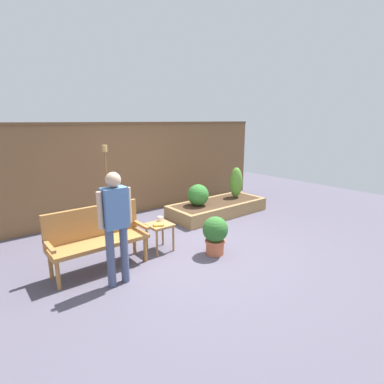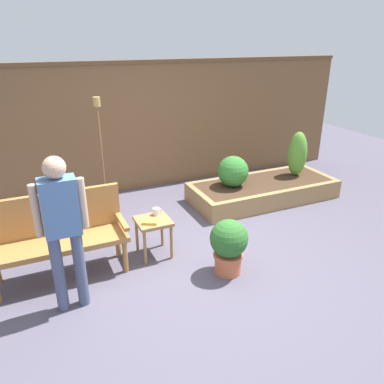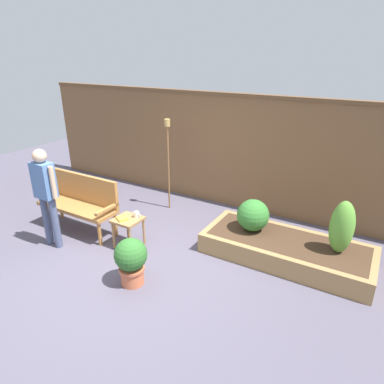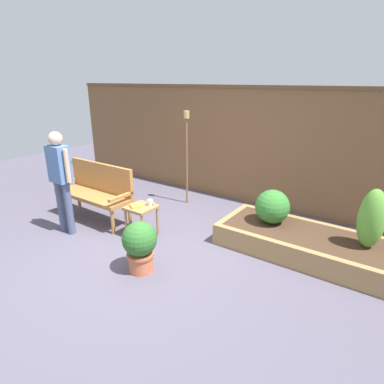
{
  "view_description": "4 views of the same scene",
  "coord_description": "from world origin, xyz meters",
  "views": [
    {
      "loc": [
        -2.97,
        -3.81,
        2.2
      ],
      "look_at": [
        0.61,
        0.66,
        0.83
      ],
      "focal_mm": 28.28,
      "sensor_mm": 36.0,
      "label": 1
    },
    {
      "loc": [
        -1.56,
        -3.46,
        2.48
      ],
      "look_at": [
        0.34,
        0.75,
        0.56
      ],
      "focal_mm": 34.8,
      "sensor_mm": 36.0,
      "label": 2
    },
    {
      "loc": [
        2.84,
        -3.15,
        2.83
      ],
      "look_at": [
        0.41,
        0.97,
        0.85
      ],
      "focal_mm": 31.84,
      "sensor_mm": 36.0,
      "label": 3
    },
    {
      "loc": [
        2.8,
        -2.81,
        2.26
      ],
      "look_at": [
        0.19,
        0.86,
        0.67
      ],
      "focal_mm": 30.01,
      "sensor_mm": 36.0,
      "label": 4
    }
  ],
  "objects": [
    {
      "name": "ground_plane",
      "position": [
        0.0,
        0.0,
        0.0
      ],
      "size": [
        14.0,
        14.0,
        0.0
      ],
      "primitive_type": "plane",
      "color": "#514C5B"
    },
    {
      "name": "fence_back",
      "position": [
        0.0,
        2.6,
        1.09
      ],
      "size": [
        8.4,
        0.14,
        2.16
      ],
      "color": "brown",
      "rests_on": "ground_plane"
    },
    {
      "name": "garden_bench",
      "position": [
        -1.43,
        0.41,
        0.54
      ],
      "size": [
        1.44,
        0.48,
        0.94
      ],
      "color": "#A87038",
      "rests_on": "ground_plane"
    },
    {
      "name": "side_table",
      "position": [
        -0.36,
        0.34,
        0.4
      ],
      "size": [
        0.4,
        0.4,
        0.48
      ],
      "color": "#9E7042",
      "rests_on": "ground_plane"
    },
    {
      "name": "cup_on_table",
      "position": [
        -0.27,
        0.45,
        0.52
      ],
      "size": [
        0.12,
        0.09,
        0.09
      ],
      "color": "silver",
      "rests_on": "side_table"
    },
    {
      "name": "book_on_table",
      "position": [
        -0.41,
        0.28,
        0.5
      ],
      "size": [
        0.22,
        0.21,
        0.03
      ],
      "primitive_type": "cube",
      "rotation": [
        0.0,
        0.0,
        -0.5
      ],
      "color": "gold",
      "rests_on": "side_table"
    },
    {
      "name": "potted_boxwood",
      "position": [
        0.28,
        -0.36,
        0.37
      ],
      "size": [
        0.43,
        0.43,
        0.65
      ],
      "color": "#C66642",
      "rests_on": "ground_plane"
    },
    {
      "name": "raised_planter_bed",
      "position": [
        1.85,
        1.24,
        0.15
      ],
      "size": [
        2.4,
        1.0,
        0.3
      ],
      "color": "#997547",
      "rests_on": "ground_plane"
    },
    {
      "name": "shrub_near_bench",
      "position": [
        1.29,
        1.3,
        0.54
      ],
      "size": [
        0.49,
        0.49,
        0.49
      ],
      "color": "brown",
      "rests_on": "raised_planter_bed"
    },
    {
      "name": "shrub_far_corner",
      "position": [
        2.53,
        1.3,
        0.68
      ],
      "size": [
        0.32,
        0.32,
        0.75
      ],
      "color": "brown",
      "rests_on": "raised_planter_bed"
    },
    {
      "name": "tiki_torch",
      "position": [
        -0.62,
        1.85,
        1.18
      ],
      "size": [
        0.1,
        0.1,
        1.73
      ],
      "color": "brown",
      "rests_on": "ground_plane"
    },
    {
      "name": "person_by_bench",
      "position": [
        -1.4,
        -0.24,
        0.93
      ],
      "size": [
        0.47,
        0.2,
        1.56
      ],
      "color": "#475170",
      "rests_on": "ground_plane"
    }
  ]
}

